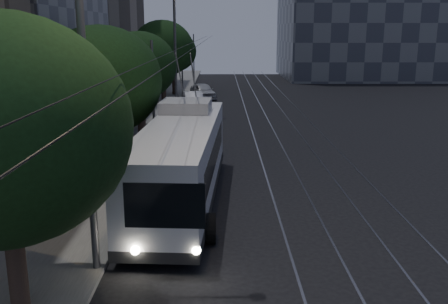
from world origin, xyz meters
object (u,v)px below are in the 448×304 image
pickup_silver (183,150)px  car_white_c (193,100)px  car_white_b (198,112)px  streetlamp_far (180,39)px  trolleybus (182,160)px  streetlamp_near (98,16)px  car_white_a (185,115)px  car_white_d (203,91)px

pickup_silver → car_white_c: pickup_silver is taller
car_white_b → streetlamp_far: streetlamp_far is taller
trolleybus → streetlamp_near: streetlamp_near is taller
car_white_a → streetlamp_far: size_ratio=0.45×
streetlamp_far → pickup_silver: bearing=-85.4°
trolleybus → car_white_c: 23.72m
pickup_silver → car_white_b: size_ratio=1.02×
car_white_d → streetlamp_near: streetlamp_near is taller
trolleybus → streetlamp_near: 7.94m
car_white_b → car_white_c: size_ratio=1.21×
pickup_silver → car_white_d: car_white_d is taller
trolleybus → car_white_d: trolleybus is taller
car_white_b → streetlamp_far: bearing=103.7°
trolleybus → car_white_c: trolleybus is taller
car_white_a → streetlamp_near: 22.60m
car_white_b → streetlamp_far: 5.79m
pickup_silver → car_white_a: 10.46m
streetlamp_near → pickup_silver: bearing=84.3°
car_white_c → car_white_d: 6.18m
car_white_a → car_white_b: car_white_b is taller
car_white_a → car_white_c: car_white_a is taller
pickup_silver → streetlamp_far: streetlamp_far is taller
car_white_b → car_white_c: (-0.67, 6.39, -0.04)m
car_white_d → car_white_a: bearing=-110.9°
trolleybus → car_white_c: (-0.85, 23.68, -0.95)m
trolleybus → car_white_b: (-0.18, 17.29, -0.91)m
pickup_silver → streetlamp_near: bearing=-76.2°
trolleybus → streetlamp_far: (-1.52, 19.70, 4.18)m
streetlamp_near → streetlamp_far: 25.54m
streetlamp_far → car_white_d: bearing=82.8°
trolleybus → car_white_b: size_ratio=2.35×
streetlamp_far → car_white_b: bearing=-60.9°
car_white_a → streetlamp_far: streetlamp_far is taller
trolleybus → streetlamp_far: bearing=97.7°
pickup_silver → car_white_b: (0.19, 11.80, 0.02)m
trolleybus → streetlamp_near: bearing=-101.1°
pickup_silver → car_white_d: bearing=109.2°
car_white_a → car_white_b: size_ratio=0.84×
pickup_silver → car_white_d: size_ratio=1.19×
trolleybus → car_white_c: bearing=95.4°
car_white_d → streetlamp_near: 36.19m
car_white_c → streetlamp_near: bearing=-101.2°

